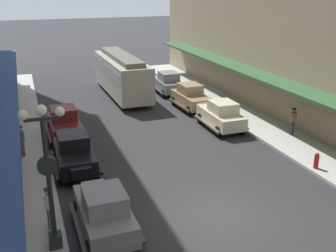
{
  "coord_description": "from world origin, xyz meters",
  "views": [
    {
      "loc": [
        -6.79,
        -12.52,
        8.82
      ],
      "look_at": [
        0.0,
        6.0,
        1.8
      ],
      "focal_mm": 42.92,
      "sensor_mm": 36.0,
      "label": 1
    }
  ],
  "objects_px": {
    "fire_hydrant": "(316,160)",
    "pedestrian_3": "(293,121)",
    "lamp_post_with_clock": "(48,173)",
    "parked_car_4": "(104,210)",
    "parked_car_2": "(168,82)",
    "parked_car_5": "(191,97)",
    "parked_car_3": "(74,152)",
    "pedestrian_2": "(21,141)",
    "parked_car_1": "(221,114)",
    "pedestrian_1": "(49,208)",
    "parked_car_6": "(65,123)",
    "streetcar": "(122,73)"
  },
  "relations": [
    {
      "from": "fire_hydrant",
      "to": "pedestrian_3",
      "type": "bearing_deg",
      "value": 67.96
    },
    {
      "from": "pedestrian_3",
      "to": "lamp_post_with_clock",
      "type": "bearing_deg",
      "value": -156.23
    },
    {
      "from": "parked_car_4",
      "to": "fire_hydrant",
      "type": "xyz_separation_m",
      "value": [
        10.92,
        1.59,
        -0.38
      ]
    },
    {
      "from": "parked_car_2",
      "to": "parked_car_5",
      "type": "distance_m",
      "value": 4.86
    },
    {
      "from": "parked_car_3",
      "to": "lamp_post_with_clock",
      "type": "bearing_deg",
      "value": -103.71
    },
    {
      "from": "pedestrian_2",
      "to": "pedestrian_3",
      "type": "bearing_deg",
      "value": -8.23
    },
    {
      "from": "parked_car_5",
      "to": "parked_car_2",
      "type": "bearing_deg",
      "value": 90.54
    },
    {
      "from": "parked_car_1",
      "to": "parked_car_3",
      "type": "height_order",
      "value": "same"
    },
    {
      "from": "parked_car_5",
      "to": "parked_car_4",
      "type": "bearing_deg",
      "value": -124.56
    },
    {
      "from": "parked_car_2",
      "to": "parked_car_5",
      "type": "xyz_separation_m",
      "value": [
        0.05,
        -4.86,
        0.0
      ]
    },
    {
      "from": "parked_car_2",
      "to": "pedestrian_2",
      "type": "bearing_deg",
      "value": -139.71
    },
    {
      "from": "parked_car_2",
      "to": "fire_hydrant",
      "type": "distance_m",
      "value": 16.77
    },
    {
      "from": "parked_car_1",
      "to": "parked_car_2",
      "type": "distance_m",
      "value": 9.48
    },
    {
      "from": "parked_car_2",
      "to": "parked_car_3",
      "type": "xyz_separation_m",
      "value": [
        -9.48,
        -12.4,
        0.0
      ]
    },
    {
      "from": "parked_car_1",
      "to": "lamp_post_with_clock",
      "type": "height_order",
      "value": "lamp_post_with_clock"
    },
    {
      "from": "fire_hydrant",
      "to": "pedestrian_1",
      "type": "xyz_separation_m",
      "value": [
        -12.8,
        -0.87,
        0.45
      ]
    },
    {
      "from": "parked_car_6",
      "to": "streetcar",
      "type": "height_order",
      "value": "streetcar"
    },
    {
      "from": "streetcar",
      "to": "lamp_post_with_clock",
      "type": "xyz_separation_m",
      "value": [
        -7.16,
        -19.17,
        1.08
      ]
    },
    {
      "from": "parked_car_1",
      "to": "parked_car_2",
      "type": "xyz_separation_m",
      "value": [
        -0.14,
        9.47,
        0.0
      ]
    },
    {
      "from": "pedestrian_1",
      "to": "parked_car_6",
      "type": "bearing_deg",
      "value": 80.45
    },
    {
      "from": "parked_car_5",
      "to": "pedestrian_3",
      "type": "xyz_separation_m",
      "value": [
        3.44,
        -7.47,
        0.07
      ]
    },
    {
      "from": "pedestrian_3",
      "to": "parked_car_3",
      "type": "bearing_deg",
      "value": -179.67
    },
    {
      "from": "parked_car_4",
      "to": "pedestrian_3",
      "type": "relative_size",
      "value": 2.56
    },
    {
      "from": "fire_hydrant",
      "to": "streetcar",
      "type": "bearing_deg",
      "value": 108.06
    },
    {
      "from": "parked_car_3",
      "to": "lamp_post_with_clock",
      "type": "xyz_separation_m",
      "value": [
        -1.54,
        -6.32,
        2.04
      ]
    },
    {
      "from": "parked_car_1",
      "to": "fire_hydrant",
      "type": "bearing_deg",
      "value": -77.59
    },
    {
      "from": "parked_car_2",
      "to": "parked_car_5",
      "type": "height_order",
      "value": "same"
    },
    {
      "from": "parked_car_3",
      "to": "parked_car_5",
      "type": "relative_size",
      "value": 0.99
    },
    {
      "from": "parked_car_5",
      "to": "pedestrian_3",
      "type": "bearing_deg",
      "value": -65.26
    },
    {
      "from": "streetcar",
      "to": "pedestrian_3",
      "type": "xyz_separation_m",
      "value": [
        7.35,
        -12.78,
        -0.89
      ]
    },
    {
      "from": "parked_car_3",
      "to": "pedestrian_1",
      "type": "relative_size",
      "value": 2.55
    },
    {
      "from": "lamp_post_with_clock",
      "to": "parked_car_2",
      "type": "bearing_deg",
      "value": 59.5
    },
    {
      "from": "parked_car_4",
      "to": "parked_car_6",
      "type": "relative_size",
      "value": 1.0
    },
    {
      "from": "parked_car_5",
      "to": "fire_hydrant",
      "type": "bearing_deg",
      "value": -81.9
    },
    {
      "from": "parked_car_4",
      "to": "pedestrian_1",
      "type": "height_order",
      "value": "parked_car_4"
    },
    {
      "from": "lamp_post_with_clock",
      "to": "pedestrian_2",
      "type": "distance_m",
      "value": 8.88
    },
    {
      "from": "parked_car_3",
      "to": "parked_car_4",
      "type": "xyz_separation_m",
      "value": [
        0.29,
        -5.87,
        0.0
      ]
    },
    {
      "from": "parked_car_4",
      "to": "parked_car_3",
      "type": "bearing_deg",
      "value": 92.87
    },
    {
      "from": "pedestrian_3",
      "to": "fire_hydrant",
      "type": "bearing_deg",
      "value": -112.04
    },
    {
      "from": "pedestrian_2",
      "to": "pedestrian_3",
      "type": "distance_m",
      "value": 15.56
    },
    {
      "from": "parked_car_2",
      "to": "parked_car_6",
      "type": "height_order",
      "value": "same"
    },
    {
      "from": "fire_hydrant",
      "to": "pedestrian_3",
      "type": "distance_m",
      "value": 4.71
    },
    {
      "from": "parked_car_6",
      "to": "pedestrian_1",
      "type": "bearing_deg",
      "value": -99.55
    },
    {
      "from": "parked_car_5",
      "to": "parked_car_6",
      "type": "bearing_deg",
      "value": -163.28
    },
    {
      "from": "parked_car_4",
      "to": "fire_hydrant",
      "type": "bearing_deg",
      "value": 8.3
    },
    {
      "from": "fire_hydrant",
      "to": "pedestrian_2",
      "type": "bearing_deg",
      "value": 154.27
    },
    {
      "from": "parked_car_2",
      "to": "pedestrian_3",
      "type": "bearing_deg",
      "value": -74.21
    },
    {
      "from": "parked_car_2",
      "to": "parked_car_4",
      "type": "bearing_deg",
      "value": -116.71
    },
    {
      "from": "parked_car_1",
      "to": "parked_car_4",
      "type": "distance_m",
      "value": 12.82
    },
    {
      "from": "lamp_post_with_clock",
      "to": "pedestrian_2",
      "type": "height_order",
      "value": "lamp_post_with_clock"
    }
  ]
}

